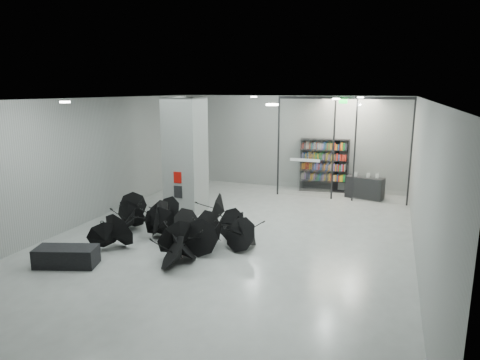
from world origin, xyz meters
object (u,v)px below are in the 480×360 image
(shop_counter, at_px, (365,188))
(column, at_px, (186,156))
(bench, at_px, (66,256))
(bookshelf, at_px, (324,165))
(umbrella_cluster, at_px, (179,231))

(shop_counter, bearing_deg, column, -130.70)
(bench, relative_size, shop_counter, 1.03)
(bookshelf, xyz_separation_m, shop_counter, (1.75, -0.68, -0.69))
(shop_counter, bearing_deg, bookshelf, 173.12)
(bookshelf, xyz_separation_m, umbrella_cluster, (-2.89, -7.57, -0.81))
(bench, relative_size, umbrella_cluster, 0.26)
(column, height_order, umbrella_cluster, column)
(bench, distance_m, bookshelf, 11.11)
(column, relative_size, umbrella_cluster, 0.71)
(column, bearing_deg, umbrella_cluster, -67.23)
(bench, relative_size, bookshelf, 0.66)
(column, bearing_deg, bench, -96.49)
(column, distance_m, umbrella_cluster, 3.50)
(umbrella_cluster, bearing_deg, shop_counter, 56.06)
(bookshelf, relative_size, umbrella_cluster, 0.39)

